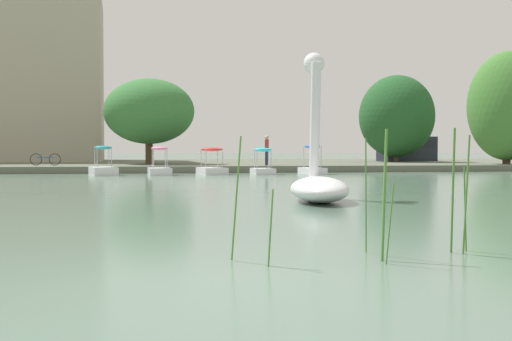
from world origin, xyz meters
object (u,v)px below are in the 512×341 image
(swan_boat, at_px, (319,176))
(tree_willow_near_path, at_px, (396,116))
(pedal_boat_red, at_px, (212,166))
(tree_willow_overhanging, at_px, (507,106))
(bicycle_parked, at_px, (45,159))
(tree_broadleaf_right, at_px, (149,112))
(pedal_boat_cyan, at_px, (263,167))
(pedal_boat_teal, at_px, (103,168))
(pedal_boat_pink, at_px, (160,167))
(person_on_path, at_px, (267,149))
(pedal_boat_blue, at_px, (312,165))
(parked_van, at_px, (407,148))

(swan_boat, distance_m, tree_willow_near_path, 31.74)
(swan_boat, relative_size, pedal_boat_red, 1.79)
(tree_willow_overhanging, xyz_separation_m, bicycle_parked, (-28.13, 0.88, -3.30))
(tree_broadleaf_right, bearing_deg, pedal_boat_cyan, -51.82)
(tree_willow_near_path, bearing_deg, tree_broadleaf_right, -166.79)
(pedal_boat_teal, height_order, bicycle_parked, pedal_boat_teal)
(pedal_boat_cyan, relative_size, pedal_boat_pink, 0.82)
(tree_willow_overhanging, distance_m, person_on_path, 15.59)
(pedal_boat_red, distance_m, pedal_boat_pink, 2.71)
(tree_willow_near_path, xyz_separation_m, tree_willow_overhanging, (4.30, -7.80, 0.26))
(pedal_boat_cyan, distance_m, tree_willow_near_path, 17.22)
(pedal_boat_pink, relative_size, person_on_path, 1.24)
(person_on_path, bearing_deg, tree_broadleaf_right, 148.75)
(pedal_boat_blue, height_order, person_on_path, person_on_path)
(swan_boat, distance_m, pedal_boat_blue, 17.22)
(tree_willow_near_path, bearing_deg, pedal_boat_red, -140.87)
(bicycle_parked, bearing_deg, person_on_path, -6.74)
(pedal_boat_teal, height_order, person_on_path, person_on_path)
(person_on_path, bearing_deg, swan_boat, -95.16)
(swan_boat, height_order, pedal_boat_blue, swan_boat)
(swan_boat, distance_m, tree_willow_overhanging, 27.38)
(pedal_boat_red, bearing_deg, tree_willow_overhanging, 11.99)
(pedal_boat_red, xyz_separation_m, pedal_boat_teal, (-5.54, -0.13, -0.06))
(pedal_boat_red, relative_size, bicycle_parked, 1.23)
(pedal_boat_red, height_order, parked_van, parked_van)
(pedal_boat_red, relative_size, pedal_boat_teal, 0.88)
(pedal_boat_blue, xyz_separation_m, pedal_boat_teal, (-10.86, 0.11, -0.08))
(pedal_boat_pink, bearing_deg, parked_van, 38.12)
(pedal_boat_blue, xyz_separation_m, tree_willow_overhanging, (13.46, 4.23, 3.57))
(pedal_boat_pink, xyz_separation_m, bicycle_parked, (-6.65, 5.18, 0.30))
(pedal_boat_blue, bearing_deg, pedal_boat_pink, -179.51)
(pedal_boat_teal, bearing_deg, pedal_boat_red, 1.34)
(tree_broadleaf_right, distance_m, tree_willow_overhanging, 22.56)
(pedal_boat_pink, bearing_deg, tree_willow_overhanging, 11.31)
(tree_willow_near_path, bearing_deg, parked_van, 56.00)
(pedal_boat_cyan, xyz_separation_m, person_on_path, (0.78, 3.62, 0.94))
(pedal_boat_teal, bearing_deg, pedal_boat_pink, -3.61)
(pedal_boat_teal, distance_m, parked_van, 26.58)
(bicycle_parked, relative_size, parked_van, 0.38)
(pedal_boat_cyan, relative_size, pedal_boat_red, 0.81)
(pedal_boat_pink, height_order, person_on_path, person_on_path)
(pedal_boat_pink, distance_m, pedal_boat_teal, 2.85)
(person_on_path, bearing_deg, pedal_boat_cyan, -102.11)
(pedal_boat_teal, relative_size, tree_broadleaf_right, 0.31)
(swan_boat, relative_size, tree_willow_near_path, 0.51)
(swan_boat, bearing_deg, bicycle_parked, 116.52)
(pedal_boat_blue, height_order, pedal_boat_teal, pedal_boat_blue)
(pedal_boat_cyan, distance_m, pedal_boat_teal, 8.20)
(pedal_boat_teal, height_order, tree_willow_overhanging, tree_willow_overhanging)
(pedal_boat_teal, bearing_deg, tree_broadleaf_right, 75.15)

